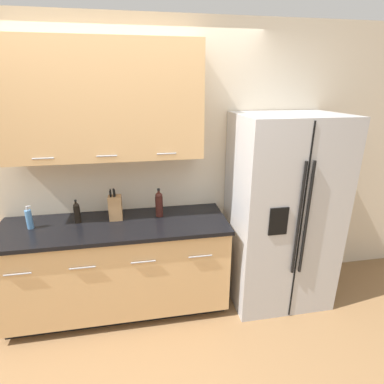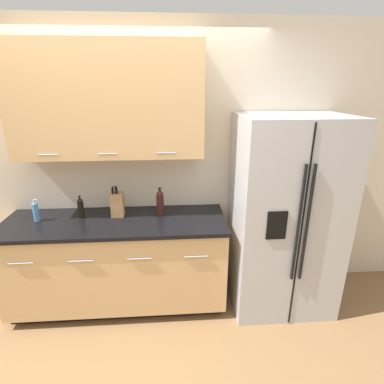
{
  "view_description": "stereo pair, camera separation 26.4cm",
  "coord_description": "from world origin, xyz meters",
  "views": [
    {
      "loc": [
        0.12,
        -1.61,
        2.05
      ],
      "look_at": [
        0.56,
        0.84,
        1.15
      ],
      "focal_mm": 28.0,
      "sensor_mm": 36.0,
      "label": 1
    },
    {
      "loc": [
        0.38,
        -1.64,
        2.05
      ],
      "look_at": [
        0.56,
        0.84,
        1.15
      ],
      "focal_mm": 28.0,
      "sensor_mm": 36.0,
      "label": 2
    }
  ],
  "objects": [
    {
      "name": "refrigerator",
      "position": [
        1.41,
        0.8,
        0.91
      ],
      "size": [
        0.92,
        0.74,
        1.81
      ],
      "color": "#B2B2B5",
      "rests_on": "ground_plane"
    },
    {
      "name": "wine_bottle",
      "position": [
        0.27,
        0.94,
        1.02
      ],
      "size": [
        0.07,
        0.07,
        0.27
      ],
      "color": "#3D1914",
      "rests_on": "counter_unit"
    },
    {
      "name": "soap_dispenser",
      "position": [
        -0.82,
        0.88,
        0.99
      ],
      "size": [
        0.06,
        0.05,
        0.2
      ],
      "color": "#4C7FB2",
      "rests_on": "counter_unit"
    },
    {
      "name": "oil_bottle",
      "position": [
        -0.45,
        0.92,
        1.0
      ],
      "size": [
        0.05,
        0.05,
        0.21
      ],
      "color": "black",
      "rests_on": "counter_unit"
    },
    {
      "name": "knife_block",
      "position": [
        -0.12,
        0.94,
        1.01
      ],
      "size": [
        0.11,
        0.11,
        0.3
      ],
      "color": "#A87A4C",
      "rests_on": "counter_unit"
    },
    {
      "name": "wall_back",
      "position": [
        -0.04,
        1.14,
        1.47
      ],
      "size": [
        10.0,
        0.39,
        2.6
      ],
      "color": "beige",
      "rests_on": "ground_plane"
    },
    {
      "name": "ground_plane",
      "position": [
        0.0,
        0.0,
        0.0
      ],
      "size": [
        14.0,
        14.0,
        0.0
      ],
      "primitive_type": "plane",
      "color": "olive"
    },
    {
      "name": "counter_unit",
      "position": [
        -0.14,
        0.84,
        0.46
      ],
      "size": [
        1.99,
        0.64,
        0.9
      ],
      "color": "black",
      "rests_on": "ground_plane"
    }
  ]
}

